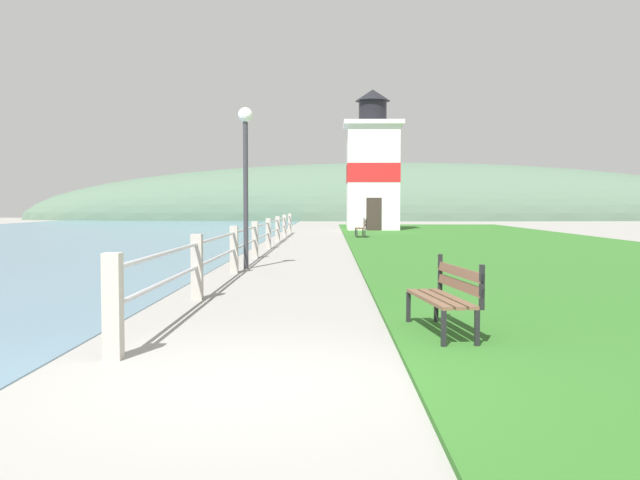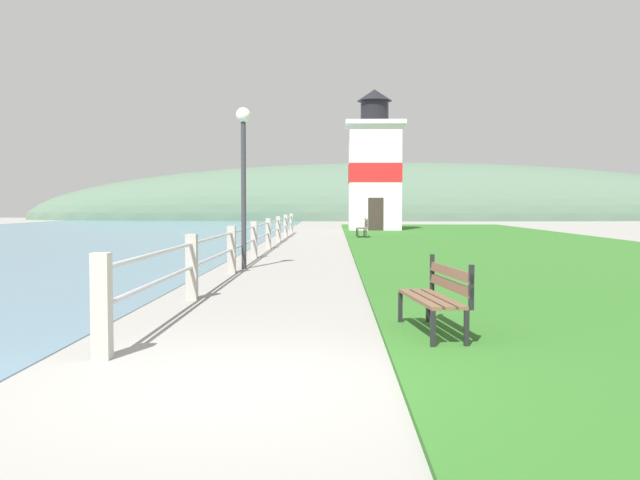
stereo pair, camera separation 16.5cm
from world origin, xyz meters
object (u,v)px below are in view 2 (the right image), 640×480
Objects in this scene: park_bench_near at (438,293)px; lamp_post at (243,158)px; lighthouse at (374,170)px; park_bench_midway at (363,227)px.

lamp_post reaches higher than park_bench_near.
park_bench_near is 35.38m from lighthouse.
lighthouse reaches higher than lamp_post.
lamp_post is at bearing -76.25° from park_bench_near.
park_bench_near is 9.95m from lamp_post.
park_bench_near is 0.43× the size of lamp_post.
lighthouse is (1.09, 10.08, 3.18)m from park_bench_midway.
lamp_post is (-3.46, 9.07, 2.20)m from park_bench_near.
park_bench_near is 1.00× the size of park_bench_midway.
park_bench_near is 25.14m from park_bench_midway.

